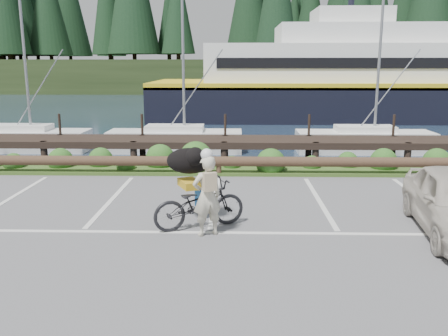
{
  "coord_description": "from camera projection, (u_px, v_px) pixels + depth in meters",
  "views": [
    {
      "loc": [
        0.52,
        -9.46,
        3.34
      ],
      "look_at": [
        0.26,
        0.71,
        1.1
      ],
      "focal_mm": 38.0,
      "sensor_mm": 36.0,
      "label": 1
    }
  ],
  "objects": [
    {
      "name": "dog",
      "position": [
        189.0,
        161.0,
        10.15
      ],
      "size": [
        0.83,
        1.08,
        0.56
      ],
      "primitive_type": "ellipsoid",
      "rotation": [
        0.0,
        0.0,
        1.99
      ],
      "color": "black",
      "rests_on": "bicycle"
    },
    {
      "name": "vegetation_strip",
      "position": [
        220.0,
        169.0,
        15.13
      ],
      "size": [
        34.0,
        1.6,
        0.1
      ],
      "primitive_type": "cube",
      "color": "#3D5B21",
      "rests_on": "ground"
    },
    {
      "name": "log_rail",
      "position": [
        219.0,
        176.0,
        14.46
      ],
      "size": [
        32.0,
        0.3,
        0.6
      ],
      "primitive_type": null,
      "color": "#443021",
      "rests_on": "ground"
    },
    {
      "name": "harbor_backdrop",
      "position": [
        236.0,
        83.0,
        86.57
      ],
      "size": [
        170.0,
        160.0,
        30.0
      ],
      "color": "#18273B",
      "rests_on": "ground"
    },
    {
      "name": "cyclist",
      "position": [
        207.0,
        196.0,
        9.28
      ],
      "size": [
        0.7,
        0.59,
        1.62
      ],
      "primitive_type": "imported",
      "rotation": [
        0.0,
        0.0,
        3.56
      ],
      "color": "beige",
      "rests_on": "ground"
    },
    {
      "name": "ground",
      "position": [
        211.0,
        226.0,
        9.97
      ],
      "size": [
        72.0,
        72.0,
        0.0
      ],
      "primitive_type": "plane",
      "color": "#58575A"
    },
    {
      "name": "bicycle",
      "position": [
        199.0,
        204.0,
        9.76
      ],
      "size": [
        2.06,
        1.42,
        1.03
      ],
      "primitive_type": "imported",
      "rotation": [
        0.0,
        0.0,
        1.99
      ],
      "color": "black",
      "rests_on": "ground"
    }
  ]
}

